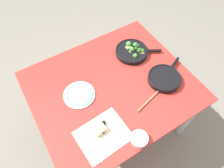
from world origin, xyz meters
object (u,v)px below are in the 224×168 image
at_px(cheese_block, 100,130).
at_px(prep_bowl_steel, 139,139).
at_px(dinner_plate_stack, 79,94).
at_px(wooden_spoon, 157,92).
at_px(grater_knife, 103,135).
at_px(skillet_broccoli, 132,51).
at_px(skillet_eggs, 164,78).

bearing_deg(cheese_block, prep_bowl_steel, -44.82).
xyz_separation_m(cheese_block, dinner_plate_stack, (0.01, 0.32, -0.01)).
relative_size(wooden_spoon, prep_bowl_steel, 3.08).
bearing_deg(grater_knife, prep_bowl_steel, 85.45).
height_order(skillet_broccoli, grater_knife, skillet_broccoli).
xyz_separation_m(skillet_broccoli, cheese_block, (-0.57, -0.46, -0.01)).
xyz_separation_m(skillet_broccoli, prep_bowl_steel, (-0.39, -0.64, -0.00)).
xyz_separation_m(skillet_eggs, prep_bowl_steel, (-0.44, -0.28, -0.00)).
height_order(skillet_eggs, grater_knife, skillet_eggs).
bearing_deg(cheese_block, grater_knife, -89.00).
xyz_separation_m(grater_knife, prep_bowl_steel, (0.18, -0.15, 0.01)).
xyz_separation_m(grater_knife, dinner_plate_stack, (0.00, 0.35, 0.00)).
distance_m(skillet_broccoli, skillet_eggs, 0.36).
relative_size(skillet_broccoli, grater_knife, 1.58).
xyz_separation_m(cheese_block, prep_bowl_steel, (0.18, -0.18, 0.00)).
bearing_deg(wooden_spoon, prep_bowl_steel, -159.46).
bearing_deg(grater_knife, skillet_broccoli, 165.47).
distance_m(skillet_broccoli, prep_bowl_steel, 0.75).
bearing_deg(wooden_spoon, dinner_plate_stack, 137.10).
distance_m(skillet_eggs, cheese_block, 0.63).
xyz_separation_m(skillet_broccoli, grater_knife, (-0.57, -0.49, -0.02)).
distance_m(cheese_block, dinner_plate_stack, 0.32).
distance_m(skillet_broccoli, grater_knife, 0.75).
relative_size(cheese_block, dinner_plate_stack, 0.37).
distance_m(wooden_spoon, dinner_plate_stack, 0.58).
xyz_separation_m(grater_knife, cheese_block, (-0.00, 0.03, 0.01)).
distance_m(grater_knife, dinner_plate_stack, 0.35).
height_order(cheese_block, prep_bowl_steel, prep_bowl_steel).
height_order(grater_knife, dinner_plate_stack, dinner_plate_stack).
distance_m(skillet_eggs, dinner_plate_stack, 0.66).
relative_size(cheese_block, prep_bowl_steel, 0.74).
height_order(skillet_eggs, wooden_spoon, skillet_eggs).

